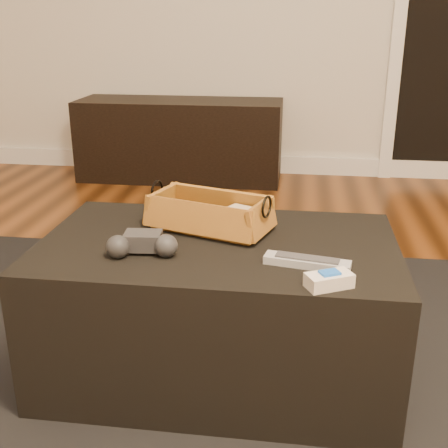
# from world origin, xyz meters

# --- Properties ---
(baseboard) EXTENTS (5.00, 0.04, 0.12)m
(baseboard) POSITION_xyz_m (0.00, 2.73, 0.06)
(baseboard) COLOR white
(baseboard) RESTS_ON floor
(door_jamb_left) EXTENTS (0.08, 0.05, 2.05)m
(door_jamb_left) POSITION_xyz_m (0.85, 2.72, 1.02)
(door_jamb_left) COLOR white
(door_jamb_left) RESTS_ON floor
(media_cabinet) EXTENTS (1.33, 0.45, 0.52)m
(media_cabinet) POSITION_xyz_m (-0.52, 2.51, 0.26)
(media_cabinet) COLOR black
(media_cabinet) RESTS_ON floor
(area_rug) EXTENTS (2.60, 2.00, 0.01)m
(area_rug) POSITION_xyz_m (0.06, 0.29, 0.01)
(area_rug) COLOR black
(area_rug) RESTS_ON floor
(ottoman) EXTENTS (1.00, 0.60, 0.42)m
(ottoman) POSITION_xyz_m (0.06, 0.34, 0.22)
(ottoman) COLOR black
(ottoman) RESTS_ON area_rug
(tv_remote) EXTENTS (0.20, 0.08, 0.02)m
(tv_remote) POSITION_xyz_m (-0.00, 0.43, 0.45)
(tv_remote) COLOR black
(tv_remote) RESTS_ON wicker_basket
(cloth_bundle) EXTENTS (0.12, 0.11, 0.05)m
(cloth_bundle) POSITION_xyz_m (0.12, 0.43, 0.47)
(cloth_bundle) COLOR #C7A98A
(cloth_bundle) RESTS_ON wicker_basket
(wicker_basket) EXTENTS (0.40, 0.29, 0.13)m
(wicker_basket) POSITION_xyz_m (0.02, 0.43, 0.47)
(wicker_basket) COLOR #AC7326
(wicker_basket) RESTS_ON ottoman
(game_controller) EXTENTS (0.20, 0.12, 0.06)m
(game_controller) POSITION_xyz_m (-0.13, 0.22, 0.46)
(game_controller) COLOR #272729
(game_controller) RESTS_ON ottoman
(silver_remote) EXTENTS (0.22, 0.09, 0.03)m
(silver_remote) POSITION_xyz_m (0.30, 0.20, 0.44)
(silver_remote) COLOR #B2B4BA
(silver_remote) RESTS_ON ottoman
(cream_gadget) EXTENTS (0.12, 0.10, 0.04)m
(cream_gadget) POSITION_xyz_m (0.35, 0.09, 0.45)
(cream_gadget) COLOR silver
(cream_gadget) RESTS_ON ottoman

